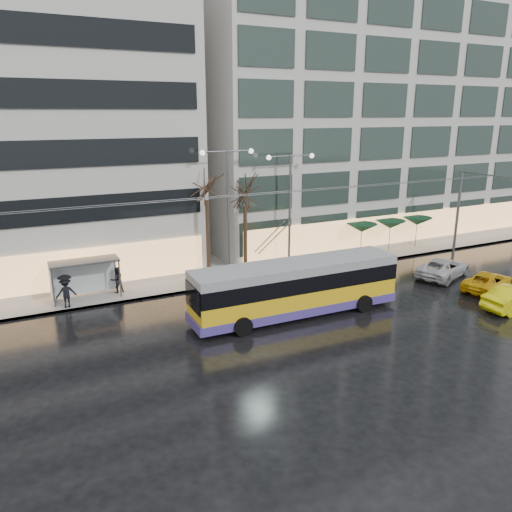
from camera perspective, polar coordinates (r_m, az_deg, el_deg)
ground at (r=26.70m, az=2.19°, el=-9.63°), size 140.00×140.00×0.00m
sidewalk at (r=39.36m, az=-4.91°, el=-0.99°), size 80.00×10.00×0.15m
kerb at (r=35.01m, az=-1.95°, el=-3.12°), size 80.00×0.10×0.15m
building_right at (r=50.43m, az=11.59°, el=16.97°), size 32.00×14.00×25.00m
trolleybus at (r=29.39m, az=4.58°, el=-3.84°), size 12.72×5.06×5.87m
catenary at (r=32.48m, az=-2.82°, el=3.02°), size 42.24×5.12×7.00m
bus_shelter at (r=33.39m, az=-19.66°, el=-1.63°), size 4.20×1.60×2.51m
street_lamp_near at (r=35.12m, az=-3.22°, el=6.89°), size 3.96×0.36×9.03m
street_lamp_far at (r=37.37m, az=3.91°, el=7.00°), size 3.96×0.36×8.53m
tree_a at (r=34.60m, az=-5.69°, el=8.53°), size 3.20×3.20×8.40m
tree_b at (r=36.02m, az=-1.27°, el=7.80°), size 3.20×3.20×7.70m
parasol_a at (r=42.03m, az=12.00°, el=3.16°), size 2.50×2.50×2.65m
parasol_b at (r=43.91m, az=15.10°, el=3.51°), size 2.50×2.50×2.65m
parasol_c at (r=45.92m, az=17.94°, el=3.81°), size 2.50×2.50×2.65m
taxi_c at (r=37.09m, az=24.98°, el=-2.64°), size 5.01×3.47×1.27m
sedan_silver at (r=38.78m, az=20.61°, el=-1.26°), size 5.66×4.05×1.43m
pedestrian_a at (r=34.53m, az=-17.57°, el=-1.45°), size 1.26×1.27×2.19m
pedestrian_b at (r=33.97m, az=-15.60°, el=-2.65°), size 0.94×0.79×1.74m
pedestrian_c at (r=32.30m, az=-20.93°, el=-3.62°), size 1.30×0.91×2.11m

